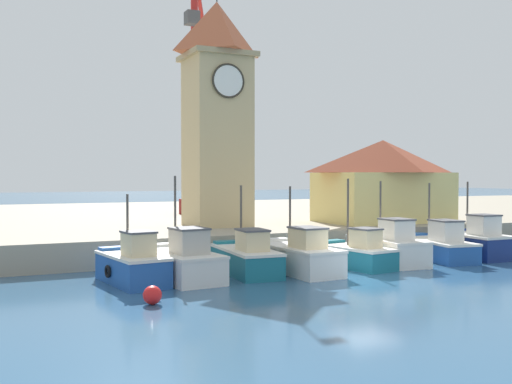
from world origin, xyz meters
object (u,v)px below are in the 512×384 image
fishing_boat_far_left (133,265)px  fishing_boat_left_outer (182,262)px  fishing_boat_right_outer (475,242)px  fishing_boat_mid_left (298,256)px  mooring_buoy (152,295)px  warehouse_right (383,180)px  port_crane_near (195,125)px  fishing_boat_right_inner (437,246)px  fishing_boat_center (356,254)px  fishing_boat_left_inner (246,258)px  fishing_boat_mid_right (387,247)px  clock_tower (217,108)px

fishing_boat_far_left → fishing_boat_left_outer: (2.10, 0.05, 0.01)m
fishing_boat_right_outer → fishing_boat_mid_left: bearing=-178.0°
fishing_boat_right_outer → mooring_buoy: bearing=-167.3°
warehouse_right → port_crane_near: bearing=124.7°
fishing_boat_right_inner → mooring_buoy: bearing=-164.6°
fishing_boat_left_outer → fishing_boat_center: bearing=-1.7°
fishing_boat_far_left → warehouse_right: 20.56m
fishing_boat_left_outer → fishing_boat_right_inner: size_ratio=0.93×
port_crane_near → mooring_buoy: (-10.15, -24.99, -8.08)m
fishing_boat_left_inner → fishing_boat_right_inner: (10.96, 0.00, -0.01)m
warehouse_right → mooring_buoy: size_ratio=13.03×
fishing_boat_mid_left → fishing_boat_mid_right: (5.48, 0.64, 0.05)m
warehouse_right → fishing_boat_center: bearing=-133.1°
fishing_boat_mid_right → fishing_boat_right_outer: (5.55, -0.26, 0.02)m
fishing_boat_center → fishing_boat_right_outer: (7.81, 0.26, 0.15)m
fishing_boat_center → fishing_boat_right_outer: size_ratio=1.04×
fishing_boat_far_left → fishing_boat_mid_right: fishing_boat_mid_right is taller
fishing_boat_left_inner → fishing_boat_mid_left: (2.28, -0.66, 0.03)m
fishing_boat_mid_right → fishing_boat_right_outer: 5.56m
fishing_boat_center → fishing_boat_mid_left: bearing=-177.9°
fishing_boat_left_inner → warehouse_right: bearing=30.5°
fishing_boat_left_outer → fishing_boat_mid_right: size_ratio=1.00×
fishing_boat_far_left → fishing_boat_right_inner: bearing=1.2°
fishing_boat_left_outer → fishing_boat_mid_left: (5.38, -0.38, -0.02)m
fishing_boat_mid_left → mooring_buoy: (-7.78, -3.88, -0.43)m
fishing_boat_center → port_crane_near: (-0.85, 21.00, 7.73)m
warehouse_right → port_crane_near: size_ratio=0.44×
fishing_boat_left_inner → mooring_buoy: (-5.50, -4.54, -0.40)m
fishing_boat_center → port_crane_near: bearing=92.3°
fishing_boat_far_left → fishing_boat_right_outer: (18.51, 0.05, 0.05)m
fishing_boat_mid_left → clock_tower: (-0.06, 9.99, 7.74)m
fishing_boat_left_inner → mooring_buoy: size_ratio=7.73×
fishing_boat_right_inner → fishing_boat_right_outer: fishing_boat_right_outer is taller
fishing_boat_far_left → fishing_boat_right_inner: (16.16, 0.34, -0.06)m
mooring_buoy → warehouse_right: bearing=33.3°
clock_tower → mooring_buoy: clock_tower is taller
fishing_boat_far_left → fishing_boat_mid_right: bearing=1.4°
fishing_boat_right_inner → warehouse_right: warehouse_right is taller
fishing_boat_right_inner → fishing_boat_left_outer: bearing=-178.8°
port_crane_near → fishing_boat_mid_right: bearing=-81.4°
fishing_boat_left_inner → fishing_boat_right_outer: bearing=-1.2°
fishing_boat_mid_left → port_crane_near: (2.37, 21.11, 7.65)m
fishing_boat_mid_left → fishing_boat_center: (3.22, 0.12, -0.08)m
fishing_boat_left_outer → fishing_boat_left_inner: size_ratio=1.01×
fishing_boat_left_outer → port_crane_near: port_crane_near is taller
fishing_boat_left_outer → fishing_boat_mid_right: fishing_boat_left_outer is taller
fishing_boat_left_outer → fishing_boat_right_outer: 16.41m
fishing_boat_far_left → fishing_boat_right_inner: 16.16m
fishing_boat_left_inner → fishing_boat_right_outer: 13.31m
fishing_boat_mid_right → clock_tower: 13.31m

